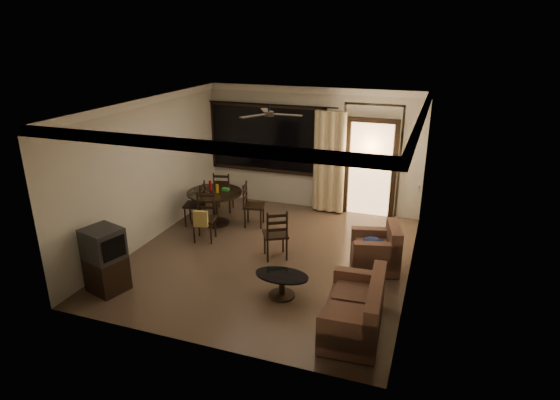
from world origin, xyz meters
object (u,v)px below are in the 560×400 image
at_px(dining_chair_north, 224,199).
at_px(sofa, 357,312).
at_px(dining_chair_west, 196,212).
at_px(coffee_table, 282,282).
at_px(dining_chair_east, 254,213).
at_px(armchair, 378,251).
at_px(dining_chair_south, 205,226).
at_px(tv_cabinet, 105,260).
at_px(dining_table, 215,198).
at_px(side_chair, 276,243).

distance_m(dining_chair_north, sofa, 5.19).
height_order(dining_chair_west, coffee_table, dining_chair_west).
bearing_deg(coffee_table, dining_chair_east, 121.30).
height_order(dining_chair_west, dining_chair_east, same).
height_order(dining_chair_north, armchair, dining_chair_north).
xyz_separation_m(dining_chair_south, armchair, (3.42, -0.04, 0.03)).
xyz_separation_m(tv_cabinet, armchair, (3.99, 2.17, -0.21)).
distance_m(dining_chair_east, sofa, 4.08).
height_order(sofa, coffee_table, sofa).
bearing_deg(armchair, sofa, -104.13).
relative_size(tv_cabinet, sofa, 0.73).
height_order(dining_chair_south, coffee_table, dining_chair_south).
bearing_deg(dining_chair_north, sofa, 124.11).
bearing_deg(dining_chair_west, dining_chair_east, 94.33).
height_order(tv_cabinet, coffee_table, tv_cabinet).
relative_size(dining_table, side_chair, 1.20).
relative_size(dining_table, sofa, 0.80).
xyz_separation_m(dining_chair_north, tv_cabinet, (-0.22, -3.81, 0.26)).
xyz_separation_m(dining_chair_south, coffee_table, (2.13, -1.45, -0.05)).
bearing_deg(dining_chair_south, dining_table, 89.89).
height_order(tv_cabinet, side_chair, tv_cabinet).
bearing_deg(dining_chair_north, dining_chair_east, 136.76).
xyz_separation_m(dining_chair_north, armchair, (3.77, -1.64, 0.05)).
bearing_deg(dining_chair_north, tv_cabinet, 74.25).
height_order(dining_chair_north, sofa, dining_chair_north).
bearing_deg(dining_chair_west, side_chair, 55.04).
xyz_separation_m(dining_chair_west, coffee_table, (2.70, -2.11, -0.03)).
distance_m(armchair, side_chair, 1.84).
bearing_deg(tv_cabinet, dining_chair_north, 103.13).
height_order(dining_chair_north, coffee_table, dining_chair_north).
distance_m(dining_chair_south, tv_cabinet, 2.29).
bearing_deg(tv_cabinet, side_chair, 58.81).
relative_size(dining_chair_east, sofa, 0.65).
bearing_deg(tv_cabinet, coffee_table, 32.04).
relative_size(dining_chair_west, sofa, 0.65).
relative_size(dining_chair_south, armchair, 0.98).
bearing_deg(sofa, dining_chair_south, 146.72).
distance_m(dining_chair_west, dining_chair_east, 1.25).
distance_m(dining_chair_west, sofa, 4.76).
height_order(dining_chair_south, sofa, dining_chair_south).
xyz_separation_m(armchair, side_chair, (-1.83, -0.20, -0.04)).
relative_size(sofa, armchair, 1.52).
bearing_deg(dining_chair_east, tv_cabinet, 147.04).
height_order(tv_cabinet, armchair, tv_cabinet).
bearing_deg(side_chair, dining_chair_south, -38.14).
distance_m(tv_cabinet, coffee_table, 2.83).
relative_size(dining_chair_west, side_chair, 0.98).
height_order(dining_table, dining_chair_south, dining_table).
height_order(dining_chair_west, dining_chair_south, same).
bearing_deg(side_chair, armchair, 156.46).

